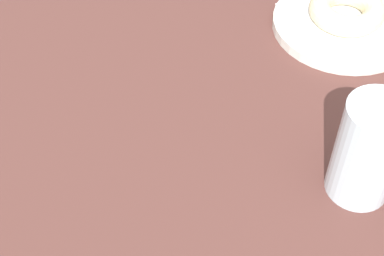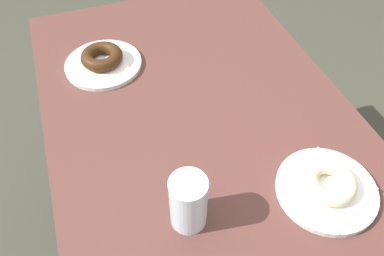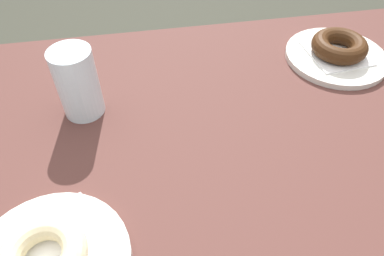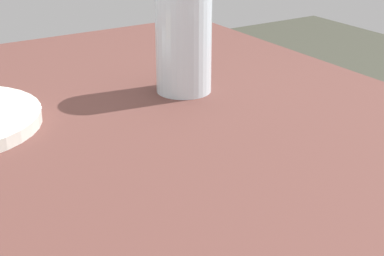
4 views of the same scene
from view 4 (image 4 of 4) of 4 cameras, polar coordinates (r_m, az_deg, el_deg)
water_glass at (r=0.71m, az=-0.83°, el=8.23°), size 0.07×0.07×0.12m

